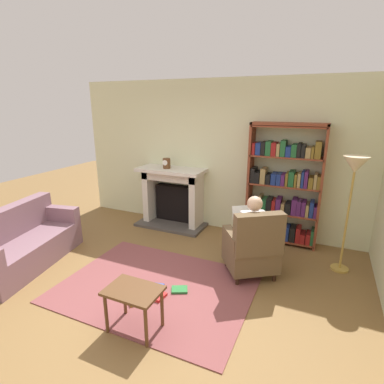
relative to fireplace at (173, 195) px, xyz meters
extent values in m
plane|color=brown|center=(0.79, -2.30, -0.59)|extent=(14.00, 14.00, 0.00)
cube|color=beige|center=(0.79, 0.25, 0.76)|extent=(5.60, 0.10, 2.70)
cube|color=brown|center=(0.79, -2.00, -0.59)|extent=(2.40, 1.80, 0.01)
cube|color=#4C4742|center=(0.00, -0.12, -0.57)|extent=(1.30, 0.64, 0.05)
cube|color=black|center=(0.00, 0.10, -0.19)|extent=(0.78, 0.20, 0.70)
cube|color=silver|center=(-0.49, -0.02, -0.06)|extent=(0.12, 0.44, 1.06)
cube|color=silver|center=(0.49, -0.02, -0.06)|extent=(0.12, 0.44, 1.06)
cube|color=silver|center=(0.00, -0.02, 0.39)|extent=(1.10, 0.44, 0.16)
cube|color=silver|center=(0.00, -0.08, 0.50)|extent=(1.26, 0.56, 0.06)
cylinder|color=brown|center=(-0.08, -0.10, 0.62)|extent=(0.14, 0.14, 0.19)
cylinder|color=white|center=(-0.08, -0.16, 0.65)|extent=(0.10, 0.01, 0.10)
cube|color=brown|center=(1.46, 0.04, 0.40)|extent=(0.04, 0.32, 1.99)
cube|color=brown|center=(2.58, 0.04, 0.40)|extent=(0.04, 0.32, 1.99)
cube|color=brown|center=(2.02, 0.04, 1.38)|extent=(1.16, 0.32, 0.04)
cube|color=brown|center=(2.02, 0.04, -0.53)|extent=(1.12, 0.32, 0.02)
cube|color=#997F4C|center=(1.53, 0.03, -0.43)|extent=(0.08, 0.26, 0.19)
cube|color=#4C1E59|center=(1.60, 0.03, -0.42)|extent=(0.04, 0.26, 0.19)
cube|color=maroon|center=(1.65, 0.03, -0.41)|extent=(0.04, 0.26, 0.21)
cube|color=maroon|center=(1.71, 0.03, -0.43)|extent=(0.06, 0.26, 0.19)
cube|color=maroon|center=(1.79, 0.03, -0.43)|extent=(0.09, 0.26, 0.18)
cube|color=brown|center=(1.87, 0.03, -0.41)|extent=(0.06, 0.26, 0.21)
cube|color=#997F4C|center=(1.93, 0.03, -0.41)|extent=(0.05, 0.26, 0.22)
cube|color=black|center=(1.99, 0.03, -0.39)|extent=(0.08, 0.26, 0.26)
cube|color=#997F4C|center=(2.06, 0.03, -0.40)|extent=(0.05, 0.26, 0.25)
cube|color=navy|center=(2.14, 0.03, -0.40)|extent=(0.08, 0.26, 0.24)
cube|color=black|center=(2.23, 0.03, -0.40)|extent=(0.09, 0.26, 0.24)
cube|color=maroon|center=(2.32, 0.03, -0.40)|extent=(0.07, 0.26, 0.25)
cube|color=maroon|center=(2.39, 0.03, -0.44)|extent=(0.07, 0.26, 0.16)
cube|color=maroon|center=(2.48, 0.03, -0.43)|extent=(0.07, 0.26, 0.17)
cube|color=#1E592D|center=(2.54, 0.03, -0.40)|extent=(0.04, 0.26, 0.24)
cube|color=brown|center=(2.02, 0.04, -0.06)|extent=(1.12, 0.32, 0.02)
cube|color=black|center=(1.52, 0.03, 0.04)|extent=(0.06, 0.26, 0.18)
cube|color=brown|center=(1.59, 0.03, 0.04)|extent=(0.07, 0.26, 0.18)
cube|color=#997F4C|center=(1.66, 0.03, 0.07)|extent=(0.06, 0.26, 0.25)
cube|color=#1E592D|center=(1.73, 0.03, 0.05)|extent=(0.07, 0.26, 0.21)
cube|color=black|center=(1.82, 0.03, 0.06)|extent=(0.09, 0.26, 0.22)
cube|color=maroon|center=(1.89, 0.03, 0.05)|extent=(0.06, 0.26, 0.20)
cube|color=#4C1E59|center=(1.97, 0.03, 0.07)|extent=(0.08, 0.26, 0.24)
cube|color=#997F4C|center=(2.04, 0.03, 0.03)|extent=(0.05, 0.26, 0.17)
cube|color=black|center=(2.12, 0.03, 0.04)|extent=(0.09, 0.26, 0.18)
cube|color=#4C1E59|center=(2.21, 0.03, 0.08)|extent=(0.08, 0.26, 0.26)
cube|color=#4C1E59|center=(2.29, 0.03, 0.07)|extent=(0.06, 0.26, 0.24)
cube|color=#4C1E59|center=(2.36, 0.03, 0.07)|extent=(0.06, 0.26, 0.24)
cube|color=#997F4C|center=(2.42, 0.03, 0.05)|extent=(0.04, 0.26, 0.20)
cube|color=navy|center=(2.48, 0.03, 0.07)|extent=(0.06, 0.26, 0.25)
cube|color=#4C1E59|center=(2.55, 0.03, 0.04)|extent=(0.07, 0.26, 0.18)
cube|color=brown|center=(2.02, 0.04, 0.40)|extent=(1.12, 0.32, 0.02)
cube|color=black|center=(1.52, 0.03, 0.54)|extent=(0.07, 0.26, 0.24)
cube|color=black|center=(1.60, 0.03, 0.51)|extent=(0.08, 0.26, 0.18)
cube|color=#997F4C|center=(1.69, 0.03, 0.54)|extent=(0.08, 0.26, 0.25)
cube|color=black|center=(1.77, 0.03, 0.50)|extent=(0.07, 0.26, 0.16)
cube|color=navy|center=(1.86, 0.03, 0.51)|extent=(0.08, 0.26, 0.18)
cube|color=navy|center=(1.94, 0.03, 0.51)|extent=(0.07, 0.26, 0.18)
cube|color=#4C1E59|center=(2.01, 0.03, 0.51)|extent=(0.06, 0.26, 0.18)
cube|color=brown|center=(2.06, 0.03, 0.52)|extent=(0.04, 0.26, 0.21)
cube|color=#1E592D|center=(2.13, 0.03, 0.54)|extent=(0.08, 0.26, 0.24)
cube|color=brown|center=(2.20, 0.03, 0.52)|extent=(0.04, 0.26, 0.21)
cube|color=#997F4C|center=(2.25, 0.03, 0.53)|extent=(0.05, 0.26, 0.22)
cube|color=navy|center=(2.30, 0.03, 0.54)|extent=(0.04, 0.26, 0.25)
cube|color=#4C1E59|center=(2.35, 0.03, 0.55)|extent=(0.05, 0.26, 0.26)
cube|color=brown|center=(2.42, 0.03, 0.50)|extent=(0.07, 0.26, 0.17)
cube|color=#997F4C|center=(2.49, 0.03, 0.53)|extent=(0.04, 0.26, 0.23)
cube|color=brown|center=(2.56, 0.03, 0.52)|extent=(0.09, 0.26, 0.20)
cube|color=brown|center=(2.02, 0.04, 0.87)|extent=(1.12, 0.32, 0.02)
cube|color=maroon|center=(1.51, 0.03, 0.98)|extent=(0.05, 0.26, 0.19)
cube|color=navy|center=(1.58, 0.03, 0.98)|extent=(0.08, 0.26, 0.19)
cube|color=black|center=(1.66, 0.03, 0.99)|extent=(0.06, 0.26, 0.21)
cube|color=#1E592D|center=(1.74, 0.03, 1.00)|extent=(0.08, 0.26, 0.22)
cube|color=maroon|center=(1.83, 0.03, 0.99)|extent=(0.08, 0.26, 0.21)
cube|color=#997F4C|center=(1.90, 0.03, 0.98)|extent=(0.05, 0.26, 0.19)
cube|color=#1E592D|center=(1.97, 0.03, 1.01)|extent=(0.08, 0.26, 0.25)
cube|color=navy|center=(2.05, 0.03, 0.97)|extent=(0.08, 0.26, 0.16)
cube|color=#1E592D|center=(2.13, 0.03, 0.98)|extent=(0.08, 0.26, 0.19)
cube|color=black|center=(2.20, 0.03, 0.99)|extent=(0.06, 0.26, 0.21)
cube|color=black|center=(2.27, 0.03, 0.98)|extent=(0.06, 0.26, 0.20)
cube|color=#997F4C|center=(2.34, 0.03, 0.97)|extent=(0.07, 0.26, 0.16)
cube|color=brown|center=(2.40, 0.03, 0.97)|extent=(0.04, 0.26, 0.18)
cube|color=brown|center=(2.47, 0.03, 1.01)|extent=(0.09, 0.26, 0.26)
cube|color=brown|center=(2.02, 0.04, 1.34)|extent=(1.12, 0.32, 0.02)
cylinder|color=#331E14|center=(1.87, -0.84, -0.53)|extent=(0.05, 0.05, 0.12)
cylinder|color=#331E14|center=(1.45, -1.13, -0.53)|extent=(0.05, 0.05, 0.12)
cylinder|color=#331E14|center=(2.15, -1.23, -0.53)|extent=(0.05, 0.05, 0.12)
cylinder|color=#331E14|center=(1.72, -1.52, -0.53)|extent=(0.05, 0.05, 0.12)
cube|color=brown|center=(1.80, -1.18, -0.32)|extent=(0.87, 0.86, 0.30)
cube|color=brown|center=(1.94, -1.38, 0.10)|extent=(0.62, 0.49, 0.55)
cube|color=brown|center=(2.02, -1.03, -0.06)|extent=(0.40, 0.51, 0.22)
cube|color=brown|center=(1.58, -1.33, -0.06)|extent=(0.40, 0.51, 0.22)
cube|color=white|center=(1.83, -1.22, 0.08)|extent=(0.38, 0.35, 0.50)
sphere|color=#D8AD8C|center=(1.83, -1.22, 0.45)|extent=(0.20, 0.20, 0.20)
cube|color=#191E3F|center=(1.78, -1.01, -0.12)|extent=(0.33, 0.40, 0.12)
cube|color=#191E3F|center=(1.65, -1.10, -0.12)|extent=(0.33, 0.40, 0.12)
cylinder|color=#191E3F|center=(1.67, -0.85, -0.38)|extent=(0.10, 0.10, 0.42)
cylinder|color=#191E3F|center=(1.54, -0.94, -0.38)|extent=(0.10, 0.10, 0.42)
cube|color=white|center=(1.64, -0.95, 0.18)|extent=(0.36, 0.29, 0.25)
cube|color=#84606C|center=(-1.21, -2.28, -0.39)|extent=(1.02, 1.80, 0.40)
cube|color=#84606C|center=(-1.48, -2.33, 0.03)|extent=(0.53, 1.71, 0.45)
cube|color=#84606C|center=(-1.36, -1.52, -0.07)|extent=(0.72, 0.30, 0.24)
cube|color=brown|center=(0.98, -2.74, -0.13)|extent=(0.56, 0.39, 0.03)
cylinder|color=brown|center=(0.74, -2.89, -0.37)|extent=(0.04, 0.04, 0.45)
cylinder|color=brown|center=(1.21, -2.89, -0.37)|extent=(0.04, 0.04, 0.45)
cylinder|color=brown|center=(0.74, -2.59, -0.37)|extent=(0.04, 0.04, 0.45)
cylinder|color=brown|center=(1.21, -2.59, -0.37)|extent=(0.04, 0.04, 0.45)
cube|color=#267233|center=(1.10, -1.96, -0.57)|extent=(0.24, 0.22, 0.03)
cube|color=#334CA5|center=(0.79, -2.05, -0.56)|extent=(0.26, 0.21, 0.03)
cube|color=gold|center=(0.74, -2.32, -0.56)|extent=(0.31, 0.32, 0.04)
cube|color=red|center=(0.93, -2.19, -0.56)|extent=(0.16, 0.20, 0.04)
cylinder|color=#B7933F|center=(2.95, -0.55, -0.58)|extent=(0.24, 0.24, 0.03)
cylinder|color=#B7933F|center=(2.95, -0.55, 0.13)|extent=(0.03, 0.03, 1.39)
cone|color=beige|center=(2.95, -0.55, 0.93)|extent=(0.32, 0.32, 0.22)
camera|label=1|loc=(2.59, -4.89, 1.68)|focal=28.14mm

